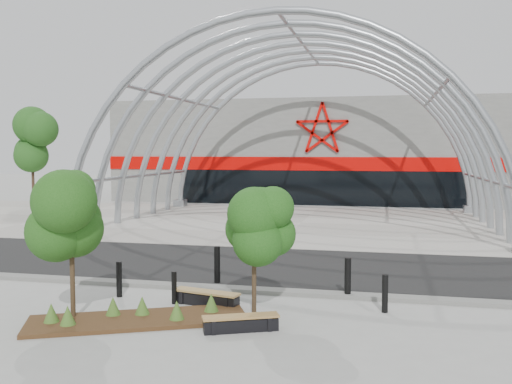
# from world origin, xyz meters

# --- Properties ---
(ground) EXTENTS (140.00, 140.00, 0.00)m
(ground) POSITION_xyz_m (0.00, 0.00, 0.00)
(ground) COLOR #999994
(ground) RESTS_ON ground
(road) EXTENTS (140.00, 7.00, 0.02)m
(road) POSITION_xyz_m (0.00, 3.50, 0.01)
(road) COLOR black
(road) RESTS_ON ground
(forecourt) EXTENTS (60.00, 17.00, 0.04)m
(forecourt) POSITION_xyz_m (0.00, 15.50, 0.02)
(forecourt) COLOR #A29C92
(forecourt) RESTS_ON ground
(kerb) EXTENTS (60.00, 0.50, 0.12)m
(kerb) POSITION_xyz_m (0.00, -0.25, 0.06)
(kerb) COLOR slate
(kerb) RESTS_ON ground
(arena_building) EXTENTS (34.00, 15.24, 8.00)m
(arena_building) POSITION_xyz_m (0.00, 33.45, 3.99)
(arena_building) COLOR slate
(arena_building) RESTS_ON ground
(vault_canopy) EXTENTS (20.80, 15.80, 20.36)m
(vault_canopy) POSITION_xyz_m (0.00, 15.50, 0.02)
(vault_canopy) COLOR #9FA5AB
(vault_canopy) RESTS_ON ground
(planting_bed) EXTENTS (5.37, 3.63, 0.55)m
(planting_bed) POSITION_xyz_m (-1.24, -3.66, 0.13)
(planting_bed) COLOR #382613
(planting_bed) RESTS_ON ground
(street_tree_0) EXTENTS (1.61, 1.61, 3.67)m
(street_tree_0) POSITION_xyz_m (-2.76, -3.87, 2.64)
(street_tree_0) COLOR #332715
(street_tree_0) RESTS_ON ground
(street_tree_1) EXTENTS (1.40, 1.40, 3.31)m
(street_tree_1) POSITION_xyz_m (1.47, -2.65, 2.38)
(street_tree_1) COLOR #322817
(street_tree_1) RESTS_ON ground
(bench_0) EXTENTS (1.91, 0.81, 0.39)m
(bench_0) POSITION_xyz_m (-0.01, -1.90, 0.19)
(bench_0) COLOR black
(bench_0) RESTS_ON ground
(bench_1) EXTENTS (1.75, 1.07, 0.37)m
(bench_1) POSITION_xyz_m (1.42, -3.78, 0.18)
(bench_1) COLOR black
(bench_1) RESTS_ON ground
(bollard_0) EXTENTS (0.16, 0.16, 1.00)m
(bollard_0) POSITION_xyz_m (-2.68, -1.58, 0.50)
(bollard_0) COLOR black
(bollard_0) RESTS_ON ground
(bollard_1) EXTENTS (0.14, 0.14, 0.87)m
(bollard_1) POSITION_xyz_m (-0.91, -1.92, 0.44)
(bollard_1) COLOR black
(bollard_1) RESTS_ON ground
(bollard_2) EXTENTS (0.18, 0.18, 1.15)m
(bollard_2) POSITION_xyz_m (-0.46, 0.61, 0.57)
(bollard_2) COLOR black
(bollard_2) RESTS_ON ground
(bollard_3) EXTENTS (0.18, 0.18, 1.13)m
(bollard_3) POSITION_xyz_m (3.60, -0.27, 0.56)
(bollard_3) COLOR black
(bollard_3) RESTS_ON ground
(bollard_4) EXTENTS (0.16, 0.16, 0.97)m
(bollard_4) POSITION_xyz_m (4.61, -1.51, 0.49)
(bollard_4) COLOR black
(bollard_4) RESTS_ON ground
(bg_tree_0) EXTENTS (3.00, 3.00, 6.45)m
(bg_tree_0) POSITION_xyz_m (-20.00, 20.00, 4.64)
(bg_tree_0) COLOR black
(bg_tree_0) RESTS_ON ground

